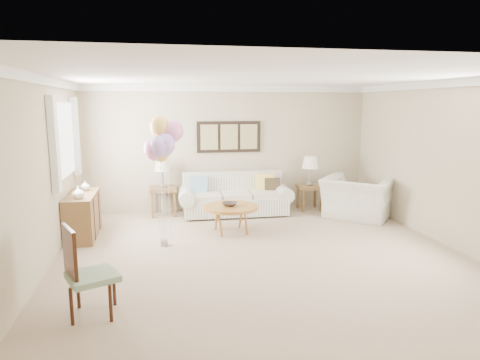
{
  "coord_description": "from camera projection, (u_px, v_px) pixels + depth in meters",
  "views": [
    {
      "loc": [
        -1.48,
        -5.89,
        2.22
      ],
      "look_at": [
        -0.22,
        0.6,
        1.05
      ],
      "focal_mm": 32.0,
      "sensor_mm": 36.0,
      "label": 1
    }
  ],
  "objects": [
    {
      "name": "accent_chair",
      "position": [
        85.0,
        270.0,
        4.48
      ],
      "size": [
        0.63,
        0.63,
        0.98
      ],
      "color": "gray",
      "rests_on": "ground"
    },
    {
      "name": "credenza",
      "position": [
        83.0,
        215.0,
        7.22
      ],
      "size": [
        0.46,
        1.2,
        0.74
      ],
      "color": "brown",
      "rests_on": "ground"
    },
    {
      "name": "lamp_left",
      "position": [
        162.0,
        166.0,
        8.53
      ],
      "size": [
        0.31,
        0.31,
        0.55
      ],
      "color": "gray",
      "rests_on": "end_table_left"
    },
    {
      "name": "wall_art_triptych",
      "position": [
        229.0,
        137.0,
        8.95
      ],
      "size": [
        1.35,
        0.06,
        0.65
      ],
      "color": "black",
      "rests_on": "ground"
    },
    {
      "name": "lamp_right",
      "position": [
        310.0,
        163.0,
        8.97
      ],
      "size": [
        0.35,
        0.35,
        0.61
      ],
      "color": "gray",
      "rests_on": "end_table_right"
    },
    {
      "name": "decor_bowl",
      "position": [
        230.0,
        204.0,
        7.42
      ],
      "size": [
        0.32,
        0.32,
        0.06
      ],
      "primitive_type": "imported",
      "rotation": [
        0.0,
        0.0,
        -0.26
      ],
      "color": "#2C2420",
      "rests_on": "coffee_table"
    },
    {
      "name": "sofa",
      "position": [
        235.0,
        198.0,
        8.75
      ],
      "size": [
        2.3,
        0.89,
        0.84
      ],
      "color": "white",
      "rests_on": "ground"
    },
    {
      "name": "coffee_table",
      "position": [
        231.0,
        208.0,
        7.45
      ],
      "size": [
        0.95,
        0.95,
        0.48
      ],
      "color": "olive",
      "rests_on": "ground"
    },
    {
      "name": "end_table_left",
      "position": [
        163.0,
        192.0,
        8.62
      ],
      "size": [
        0.53,
        0.48,
        0.58
      ],
      "color": "brown",
      "rests_on": "ground"
    },
    {
      "name": "room_shell",
      "position": [
        254.0,
        146.0,
        6.14
      ],
      "size": [
        6.04,
        6.04,
        2.6
      ],
      "color": "#BBAE8E",
      "rests_on": "ground"
    },
    {
      "name": "armchair",
      "position": [
        357.0,
        198.0,
        8.42
      ],
      "size": [
        1.65,
        1.64,
        0.81
      ],
      "primitive_type": "imported",
      "rotation": [
        0.0,
        0.0,
        2.4
      ],
      "color": "white",
      "rests_on": "ground"
    },
    {
      "name": "ground_plane",
      "position": [
        262.0,
        256.0,
        6.35
      ],
      "size": [
        6.0,
        6.0,
        0.0
      ],
      "primitive_type": "plane",
      "color": "tan"
    },
    {
      "name": "end_table_right",
      "position": [
        310.0,
        189.0,
        9.07
      ],
      "size": [
        0.49,
        0.44,
        0.53
      ],
      "color": "brown",
      "rests_on": "ground"
    },
    {
      "name": "balloon_cluster",
      "position": [
        162.0,
        142.0,
        6.53
      ],
      "size": [
        0.62,
        0.44,
        2.06
      ],
      "color": "gray",
      "rests_on": "ground"
    },
    {
      "name": "vase_sage",
      "position": [
        85.0,
        186.0,
        7.44
      ],
      "size": [
        0.2,
        0.2,
        0.17
      ],
      "primitive_type": "imported",
      "rotation": [
        0.0,
        0.0,
        0.3
      ],
      "color": "#B6B6B6",
      "rests_on": "credenza"
    },
    {
      "name": "vase_white",
      "position": [
        78.0,
        192.0,
        6.8
      ],
      "size": [
        0.23,
        0.23,
        0.2
      ],
      "primitive_type": "imported",
      "rotation": [
        0.0,
        0.0,
        0.25
      ],
      "color": "white",
      "rests_on": "credenza"
    }
  ]
}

